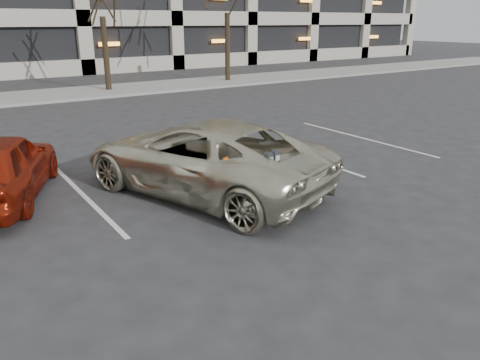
{
  "coord_description": "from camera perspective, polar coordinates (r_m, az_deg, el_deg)",
  "views": [
    {
      "loc": [
        -3.74,
        -6.98,
        3.35
      ],
      "look_at": [
        0.08,
        -1.34,
        1.03
      ],
      "focal_mm": 35.0,
      "sensor_mm": 36.0,
      "label": 1
    }
  ],
  "objects": [
    {
      "name": "parking_meter",
      "position": [
        7.97,
        3.87,
        1.34
      ],
      "size": [
        0.34,
        0.18,
        1.25
      ],
      "rotation": [
        0.0,
        0.0,
        0.2
      ],
      "color": "black",
      "rests_on": "ground"
    },
    {
      "name": "suv_silver",
      "position": [
        9.48,
        -4.53,
        2.82
      ],
      "size": [
        4.08,
        5.85,
        1.49
      ],
      "rotation": [
        0.0,
        0.0,
        3.48
      ],
      "color": "beige",
      "rests_on": "ground"
    },
    {
      "name": "ground",
      "position": [
        8.6,
        -5.51,
        -4.17
      ],
      "size": [
        140.0,
        140.0,
        0.0
      ],
      "primitive_type": "plane",
      "color": "#28282B",
      "rests_on": "ground"
    },
    {
      "name": "stall_lines",
      "position": [
        10.14,
        -18.84,
        -1.46
      ],
      "size": [
        16.9,
        5.2,
        0.0
      ],
      "color": "silver",
      "rests_on": "ground"
    },
    {
      "name": "sidewalk",
      "position": [
        23.51,
        -24.99,
        9.09
      ],
      "size": [
        80.0,
        4.0,
        0.12
      ],
      "primitive_type": "cube",
      "color": "gray",
      "rests_on": "ground"
    }
  ]
}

